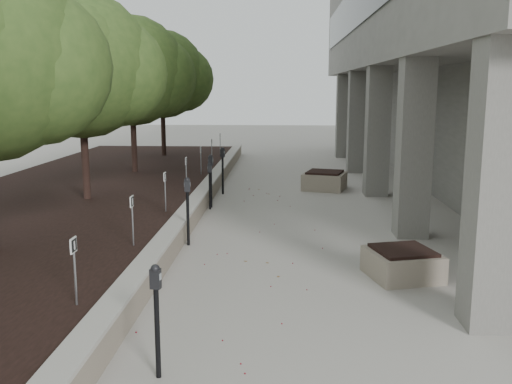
% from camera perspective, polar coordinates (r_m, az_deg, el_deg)
% --- Properties ---
extents(ground, '(90.00, 90.00, 0.00)m').
position_cam_1_polar(ground, '(7.55, -1.17, -15.84)').
color(ground, '#A29D95').
rests_on(ground, ground).
extents(retaining_wall, '(0.39, 26.00, 0.50)m').
position_cam_1_polar(retaining_wall, '(16.22, -5.46, -0.59)').
color(retaining_wall, gray).
rests_on(retaining_wall, ground).
extents(planting_bed, '(7.00, 26.00, 0.40)m').
position_cam_1_polar(planting_bed, '(17.14, -17.71, -0.62)').
color(planting_bed, black).
rests_on(planting_bed, ground).
extents(crabapple_tree_3, '(4.60, 4.00, 5.44)m').
position_cam_1_polar(crabapple_tree_3, '(15.67, -17.15, 9.18)').
color(crabapple_tree_3, '#314C1D').
rests_on(crabapple_tree_3, planting_bed).
extents(crabapple_tree_4, '(4.60, 4.00, 5.44)m').
position_cam_1_polar(crabapple_tree_4, '(20.45, -12.38, 9.59)').
color(crabapple_tree_4, '#314C1D').
rests_on(crabapple_tree_4, planting_bed).
extents(crabapple_tree_5, '(4.60, 4.00, 5.44)m').
position_cam_1_polar(crabapple_tree_5, '(25.31, -9.43, 9.81)').
color(crabapple_tree_5, '#314C1D').
rests_on(crabapple_tree_5, planting_bed).
extents(parking_sign_2, '(0.04, 0.22, 0.96)m').
position_cam_1_polar(parking_sign_2, '(8.16, -17.78, -7.65)').
color(parking_sign_2, black).
rests_on(parking_sign_2, planting_bed).
extents(parking_sign_3, '(0.04, 0.22, 0.96)m').
position_cam_1_polar(parking_sign_3, '(10.92, -12.33, -2.85)').
color(parking_sign_3, black).
rests_on(parking_sign_3, planting_bed).
extents(parking_sign_4, '(0.04, 0.22, 0.96)m').
position_cam_1_polar(parking_sign_4, '(13.77, -9.13, 0.00)').
color(parking_sign_4, black).
rests_on(parking_sign_4, planting_bed).
extents(parking_sign_5, '(0.04, 0.22, 0.96)m').
position_cam_1_polar(parking_sign_5, '(16.68, -7.04, 1.87)').
color(parking_sign_5, black).
rests_on(parking_sign_5, planting_bed).
extents(parking_sign_6, '(0.04, 0.22, 0.96)m').
position_cam_1_polar(parking_sign_6, '(19.61, -5.57, 3.18)').
color(parking_sign_6, black).
rests_on(parking_sign_6, planting_bed).
extents(parking_sign_7, '(0.04, 0.22, 0.96)m').
position_cam_1_polar(parking_sign_7, '(22.57, -4.48, 4.15)').
color(parking_sign_7, black).
rests_on(parking_sign_7, planting_bed).
extents(parking_sign_8, '(0.04, 0.22, 0.96)m').
position_cam_1_polar(parking_sign_8, '(25.53, -3.64, 4.89)').
color(parking_sign_8, black).
rests_on(parking_sign_8, planting_bed).
extents(parking_meter_1, '(0.15, 0.12, 1.38)m').
position_cam_1_polar(parking_meter_1, '(6.78, -9.95, -12.75)').
color(parking_meter_1, black).
rests_on(parking_meter_1, ground).
extents(parking_meter_2, '(0.16, 0.13, 1.48)m').
position_cam_1_polar(parking_meter_2, '(12.17, -6.89, -1.97)').
color(parking_meter_2, black).
rests_on(parking_meter_2, ground).
extents(parking_meter_3, '(0.15, 0.12, 1.32)m').
position_cam_1_polar(parking_meter_3, '(15.75, -4.68, 0.60)').
color(parking_meter_3, black).
rests_on(parking_meter_3, ground).
extents(parking_meter_4, '(0.15, 0.11, 1.51)m').
position_cam_1_polar(parking_meter_4, '(15.98, -4.57, 1.09)').
color(parking_meter_4, black).
rests_on(parking_meter_4, ground).
extents(parking_meter_5, '(0.18, 0.15, 1.50)m').
position_cam_1_polar(parking_meter_5, '(17.97, -3.38, 2.14)').
color(parking_meter_5, black).
rests_on(parking_meter_5, ground).
extents(planter_front, '(1.40, 1.40, 0.53)m').
position_cam_1_polar(planter_front, '(10.50, 14.54, -6.94)').
color(planter_front, gray).
rests_on(planter_front, ground).
extents(planter_back, '(1.62, 1.62, 0.61)m').
position_cam_1_polar(planter_back, '(19.04, 6.92, 1.19)').
color(planter_back, gray).
rests_on(planter_back, ground).
extents(berry_scatter, '(3.30, 14.10, 0.02)m').
position_cam_1_polar(berry_scatter, '(12.23, -0.05, -5.36)').
color(berry_scatter, maroon).
rests_on(berry_scatter, ground).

